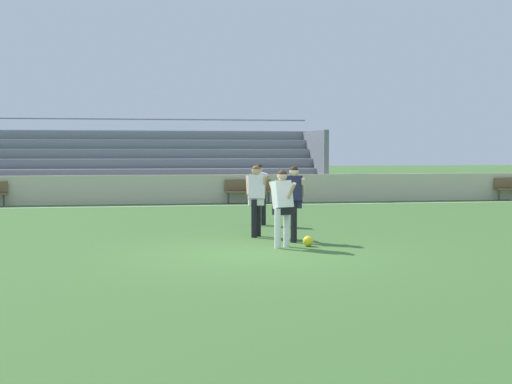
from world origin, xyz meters
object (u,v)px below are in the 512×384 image
(bleacher_stand, at_px, (123,163))
(player_dark_dropping_back, at_px, (294,197))
(player_white_pressing_high, at_px, (282,202))
(player_white_deep_cover, at_px, (259,189))
(soccer_ball, at_px, (308,241))
(player_white_on_ball, at_px, (256,194))
(bench_near_wall_gap, at_px, (248,189))

(bleacher_stand, bearing_deg, player_dark_dropping_back, -75.18)
(player_white_pressing_high, relative_size, player_white_deep_cover, 0.98)
(player_white_pressing_high, bearing_deg, player_white_deep_cover, 86.21)
(player_white_deep_cover, xyz_separation_m, soccer_ball, (0.28, -4.41, -0.87))
(player_white_deep_cover, bearing_deg, soccer_ball, -86.38)
(player_dark_dropping_back, xyz_separation_m, player_white_deep_cover, (-0.16, 3.59, -0.02))
(player_white_deep_cover, bearing_deg, bleacher_stand, 108.48)
(player_white_deep_cover, relative_size, player_white_on_ball, 0.99)
(bench_near_wall_gap, height_order, player_dark_dropping_back, player_dark_dropping_back)
(player_white_on_ball, bearing_deg, player_dark_dropping_back, -55.34)
(player_dark_dropping_back, bearing_deg, bench_near_wall_gap, 85.97)
(bleacher_stand, bearing_deg, player_white_on_ball, -76.80)
(player_white_pressing_high, xyz_separation_m, player_white_deep_cover, (0.30, 4.52, 0.02))
(bleacher_stand, xyz_separation_m, player_white_deep_cover, (3.80, -11.39, -0.54))
(player_dark_dropping_back, distance_m, player_white_on_ball, 1.19)
(soccer_ball, bearing_deg, player_white_deep_cover, 93.62)
(player_white_deep_cover, height_order, soccer_ball, player_white_deep_cover)
(player_white_pressing_high, bearing_deg, soccer_ball, 10.43)
(player_white_pressing_high, distance_m, player_white_on_ball, 1.93)
(player_white_pressing_high, relative_size, soccer_ball, 7.33)
(player_white_pressing_high, xyz_separation_m, soccer_ball, (0.58, 0.11, -0.84))
(bench_near_wall_gap, relative_size, player_white_deep_cover, 1.09)
(bench_near_wall_gap, height_order, soccer_ball, bench_near_wall_gap)
(bench_near_wall_gap, xyz_separation_m, player_white_pressing_high, (-1.28, -12.56, 0.41))
(soccer_ball, bearing_deg, player_dark_dropping_back, 98.40)
(player_white_pressing_high, xyz_separation_m, player_white_on_ball, (-0.22, 1.91, 0.04))
(player_dark_dropping_back, xyz_separation_m, soccer_ball, (0.12, -0.82, -0.89))
(bench_near_wall_gap, height_order, player_white_on_ball, player_white_on_ball)
(bleacher_stand, bearing_deg, soccer_ball, -75.51)
(bench_near_wall_gap, height_order, player_white_pressing_high, player_white_pressing_high)
(bleacher_stand, height_order, player_dark_dropping_back, bleacher_stand)
(player_dark_dropping_back, distance_m, player_white_deep_cover, 3.59)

